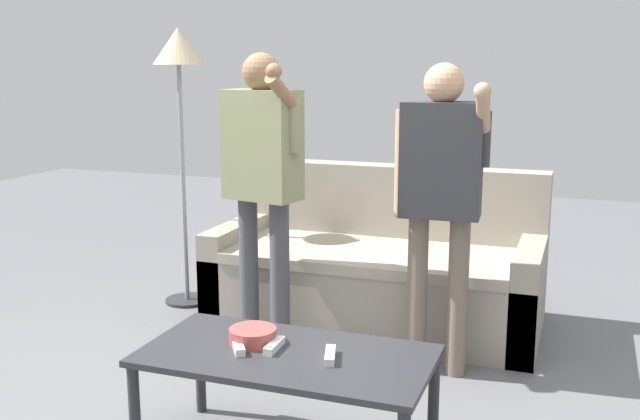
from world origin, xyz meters
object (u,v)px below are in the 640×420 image
(game_remote_wand_far, at_px, (238,346))
(game_remote_nunchuk, at_px, (258,332))
(player_right, at_px, (441,183))
(game_remote_wand_near, at_px, (330,356))
(snack_bowl, at_px, (253,336))
(game_remote_wand_spare, at_px, (274,346))
(floor_lamp, at_px, (179,70))
(coffee_table, at_px, (287,365))
(player_left, at_px, (262,167))
(couch, at_px, (378,272))

(game_remote_wand_far, bearing_deg, game_remote_nunchuk, 82.21)
(player_right, distance_m, game_remote_wand_near, 1.16)
(snack_bowl, relative_size, game_remote_wand_spare, 1.25)
(floor_lamp, bearing_deg, game_remote_wand_far, -54.22)
(game_remote_wand_near, xyz_separation_m, game_remote_wand_far, (-0.36, -0.03, 0.00))
(coffee_table, height_order, player_left, player_left)
(game_remote_nunchuk, xyz_separation_m, player_right, (0.54, 0.92, 0.49))
(floor_lamp, xyz_separation_m, game_remote_wand_spare, (1.29, -1.56, -1.01))
(coffee_table, relative_size, floor_lamp, 0.64)
(coffee_table, height_order, game_remote_wand_near, game_remote_wand_near)
(game_remote_nunchuk, distance_m, floor_lamp, 2.13)
(snack_bowl, relative_size, game_remote_wand_far, 1.28)
(snack_bowl, bearing_deg, player_left, 111.86)
(couch, relative_size, game_remote_nunchuk, 21.35)
(snack_bowl, distance_m, game_remote_wand_spare, 0.11)
(player_right, xyz_separation_m, game_remote_wand_spare, (-0.43, -1.01, -0.50))
(coffee_table, xyz_separation_m, player_right, (0.37, 1.02, 0.56))
(couch, relative_size, game_remote_wand_spare, 12.65)
(game_remote_nunchuk, relative_size, player_right, 0.06)
(couch, bearing_deg, floor_lamp, -176.39)
(player_left, xyz_separation_m, game_remote_wand_far, (0.37, -1.06, -0.53))
(coffee_table, bearing_deg, couch, 93.47)
(coffee_table, bearing_deg, player_right, 69.87)
(game_remote_wand_near, bearing_deg, game_remote_wand_far, -174.49)
(player_right, bearing_deg, coffee_table, -110.13)
(floor_lamp, xyz_separation_m, player_left, (0.79, -0.54, -0.48))
(player_right, bearing_deg, game_remote_wand_near, -100.97)
(game_remote_nunchuk, bearing_deg, game_remote_wand_near, -17.45)
(couch, relative_size, game_remote_wand_near, 12.13)
(player_left, bearing_deg, couch, 53.89)
(floor_lamp, distance_m, player_right, 1.88)
(couch, xyz_separation_m, game_remote_wand_far, (-0.08, -1.69, 0.16))
(couch, relative_size, player_left, 1.20)
(couch, height_order, coffee_table, couch)
(coffee_table, bearing_deg, player_left, 118.40)
(game_remote_wand_near, bearing_deg, snack_bowl, 171.37)
(player_left, bearing_deg, player_right, -0.29)
(couch, relative_size, floor_lamp, 1.09)
(game_remote_wand_far, bearing_deg, snack_bowl, 74.93)
(game_remote_nunchuk, xyz_separation_m, game_remote_wand_near, (0.34, -0.11, -0.01))
(player_right, distance_m, game_remote_wand_spare, 1.20)
(coffee_table, distance_m, snack_bowl, 0.19)
(player_right, xyz_separation_m, game_remote_wand_far, (-0.56, -1.06, -0.50))
(game_remote_nunchuk, distance_m, game_remote_wand_near, 0.36)
(game_remote_nunchuk, distance_m, game_remote_wand_spare, 0.14)
(couch, bearing_deg, game_remote_wand_far, -92.87)
(floor_lamp, xyz_separation_m, player_right, (1.72, -0.55, -0.51))
(game_remote_wand_far, bearing_deg, floor_lamp, 125.78)
(coffee_table, distance_m, game_remote_nunchuk, 0.21)
(floor_lamp, height_order, player_right, floor_lamp)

